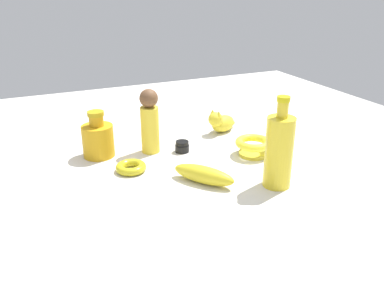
{
  "coord_description": "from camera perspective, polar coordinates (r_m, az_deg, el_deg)",
  "views": [
    {
      "loc": [
        -0.44,
        -0.97,
        0.51
      ],
      "look_at": [
        0.0,
        0.0,
        0.07
      ],
      "focal_mm": 37.84,
      "sensor_mm": 36.0,
      "label": 1
    }
  ],
  "objects": [
    {
      "name": "ground",
      "position": [
        1.18,
        -0.0,
        -3.23
      ],
      "size": [
        2.0,
        2.0,
        0.0
      ],
      "primitive_type": "plane",
      "color": "silver"
    },
    {
      "name": "banana",
      "position": [
        1.08,
        1.66,
        -4.34
      ],
      "size": [
        0.14,
        0.17,
        0.05
      ],
      "primitive_type": "ellipsoid",
      "rotation": [
        0.0,
        0.0,
        5.36
      ],
      "color": "yellow",
      "rests_on": "ground"
    },
    {
      "name": "bottle_tall",
      "position": [
        1.06,
        12.17,
        -0.9
      ],
      "size": [
        0.07,
        0.07,
        0.24
      ],
      "color": "yellow",
      "rests_on": "ground"
    },
    {
      "name": "bowl",
      "position": [
        1.26,
        8.76,
        -0.21
      ],
      "size": [
        0.11,
        0.11,
        0.05
      ],
      "color": "gold",
      "rests_on": "ground"
    },
    {
      "name": "person_figure_adult",
      "position": [
        1.25,
        -5.99,
        3.24
      ],
      "size": [
        0.06,
        0.06,
        0.2
      ],
      "color": "yellow",
      "rests_on": "ground"
    },
    {
      "name": "cat_figurine",
      "position": [
        1.44,
        4.12,
        3.11
      ],
      "size": [
        0.13,
        0.09,
        0.09
      ],
      "color": "yellow",
      "rests_on": "ground"
    },
    {
      "name": "nail_polish_jar",
      "position": [
        1.28,
        -1.4,
        -0.36
      ],
      "size": [
        0.04,
        0.04,
        0.03
      ],
      "color": "black",
      "rests_on": "ground"
    },
    {
      "name": "bottle_short",
      "position": [
        1.26,
        -13.12,
        0.71
      ],
      "size": [
        0.1,
        0.1,
        0.14
      ],
      "color": "gold",
      "rests_on": "ground"
    },
    {
      "name": "bangle",
      "position": [
        1.16,
        -8.6,
        -3.26
      ],
      "size": [
        0.09,
        0.09,
        0.02
      ],
      "primitive_type": "torus",
      "color": "gold",
      "rests_on": "ground"
    }
  ]
}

